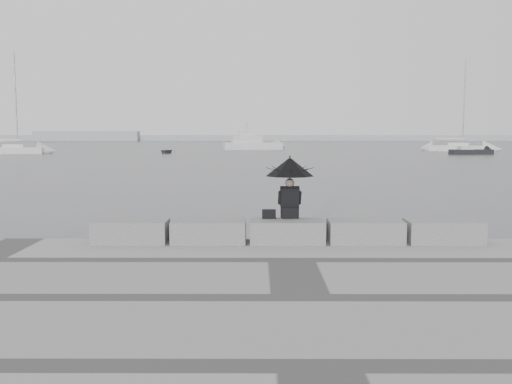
{
  "coord_description": "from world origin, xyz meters",
  "views": [
    {
      "loc": [
        -0.64,
        -12.67,
        2.94
      ],
      "look_at": [
        -0.69,
        3.0,
        1.25
      ],
      "focal_mm": 40.0,
      "sensor_mm": 36.0,
      "label": 1
    }
  ],
  "objects_px": {
    "dinghy": "(166,151)",
    "small_motorboat": "(471,152)",
    "sailboat_right": "(459,147)",
    "motor_cruiser": "(253,144)",
    "seated_person": "(290,174)",
    "sailboat_left": "(14,150)"
  },
  "relations": [
    {
      "from": "dinghy",
      "to": "sailboat_left",
      "type": "bearing_deg",
      "value": -173.69
    },
    {
      "from": "sailboat_right",
      "to": "small_motorboat",
      "type": "distance_m",
      "value": 11.28
    },
    {
      "from": "sailboat_right",
      "to": "dinghy",
      "type": "relative_size",
      "value": 3.92
    },
    {
      "from": "sailboat_left",
      "to": "motor_cruiser",
      "type": "xyz_separation_m",
      "value": [
        30.4,
        15.5,
        0.36
      ]
    },
    {
      "from": "seated_person",
      "to": "motor_cruiser",
      "type": "distance_m",
      "value": 75.93
    },
    {
      "from": "motor_cruiser",
      "to": "dinghy",
      "type": "xyz_separation_m",
      "value": [
        -11.15,
        -14.0,
        -0.61
      ]
    },
    {
      "from": "sailboat_left",
      "to": "sailboat_right",
      "type": "relative_size",
      "value": 1.0
    },
    {
      "from": "motor_cruiser",
      "to": "sailboat_right",
      "type": "bearing_deg",
      "value": -22.0
    },
    {
      "from": "seated_person",
      "to": "motor_cruiser",
      "type": "height_order",
      "value": "motor_cruiser"
    },
    {
      "from": "sailboat_right",
      "to": "seated_person",
      "type": "bearing_deg",
      "value": -86.59
    },
    {
      "from": "seated_person",
      "to": "sailboat_left",
      "type": "xyz_separation_m",
      "value": [
        -31.92,
        60.41,
        -1.45
      ]
    },
    {
      "from": "sailboat_right",
      "to": "motor_cruiser",
      "type": "distance_m",
      "value": 30.41
    },
    {
      "from": "seated_person",
      "to": "sailboat_right",
      "type": "xyz_separation_m",
      "value": [
        28.26,
        69.79,
        -1.47
      ]
    },
    {
      "from": "sailboat_right",
      "to": "motor_cruiser",
      "type": "bearing_deg",
      "value": -166.16
    },
    {
      "from": "sailboat_right",
      "to": "small_motorboat",
      "type": "relative_size",
      "value": 2.39
    },
    {
      "from": "seated_person",
      "to": "dinghy",
      "type": "bearing_deg",
      "value": 97.1
    },
    {
      "from": "motor_cruiser",
      "to": "small_motorboat",
      "type": "distance_m",
      "value": 32.39
    },
    {
      "from": "dinghy",
      "to": "small_motorboat",
      "type": "bearing_deg",
      "value": -2.81
    },
    {
      "from": "small_motorboat",
      "to": "dinghy",
      "type": "distance_m",
      "value": 38.75
    },
    {
      "from": "motor_cruiser",
      "to": "small_motorboat",
      "type": "xyz_separation_m",
      "value": [
        27.46,
        -17.15,
        -0.57
      ]
    },
    {
      "from": "motor_cruiser",
      "to": "dinghy",
      "type": "relative_size",
      "value": 2.85
    },
    {
      "from": "sailboat_left",
      "to": "sailboat_right",
      "type": "bearing_deg",
      "value": -0.69
    }
  ]
}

